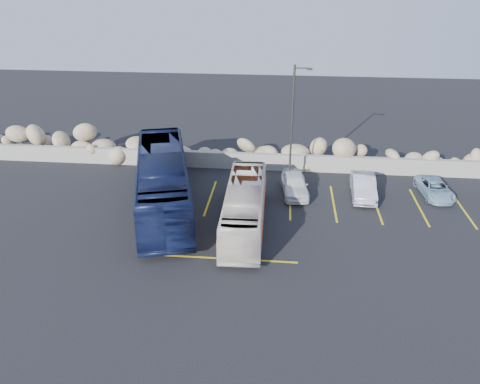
# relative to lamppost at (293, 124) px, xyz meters

# --- Properties ---
(ground) EXTENTS (90.00, 90.00, 0.00)m
(ground) POSITION_rel_lamppost_xyz_m (-2.56, -9.50, -4.30)
(ground) COLOR black
(ground) RESTS_ON ground
(seawall) EXTENTS (60.00, 0.40, 1.20)m
(seawall) POSITION_rel_lamppost_xyz_m (-2.56, 2.50, -3.70)
(seawall) COLOR gray
(seawall) RESTS_ON ground
(riprap_pile) EXTENTS (54.00, 2.80, 2.60)m
(riprap_pile) POSITION_rel_lamppost_xyz_m (-2.56, 3.70, -3.00)
(riprap_pile) COLOR #988764
(riprap_pile) RESTS_ON ground
(parking_lines) EXTENTS (18.16, 9.36, 0.01)m
(parking_lines) POSITION_rel_lamppost_xyz_m (2.09, -3.93, -4.29)
(parking_lines) COLOR gold
(parking_lines) RESTS_ON ground
(lamppost) EXTENTS (1.14, 0.18, 8.00)m
(lamppost) POSITION_rel_lamppost_xyz_m (0.00, 0.00, 0.00)
(lamppost) COLOR #302F2B
(lamppost) RESTS_ON ground
(vintage_bus) EXTENTS (2.29, 8.98, 2.49)m
(vintage_bus) POSITION_rel_lamppost_xyz_m (-2.54, -5.92, -3.05)
(vintage_bus) COLOR silver
(vintage_bus) RESTS_ON ground
(tour_coach) EXTENTS (6.03, 12.64, 3.43)m
(tour_coach) POSITION_rel_lamppost_xyz_m (-7.67, -3.96, -2.58)
(tour_coach) COLOR #101737
(tour_coach) RESTS_ON ground
(car_a) EXTENTS (1.99, 4.09, 1.34)m
(car_a) POSITION_rel_lamppost_xyz_m (0.30, -1.36, -3.62)
(car_a) COLOR silver
(car_a) RESTS_ON ground
(car_b) EXTENTS (1.58, 4.10, 1.33)m
(car_b) POSITION_rel_lamppost_xyz_m (4.67, -1.30, -3.63)
(car_b) COLOR silver
(car_b) RESTS_ON ground
(car_d) EXTENTS (2.01, 3.80, 1.02)m
(car_d) POSITION_rel_lamppost_xyz_m (9.26, -0.79, -3.79)
(car_d) COLOR #88A8C1
(car_d) RESTS_ON ground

